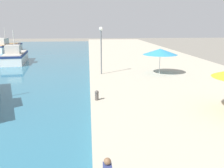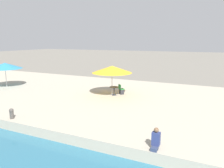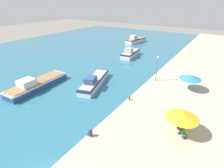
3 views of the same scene
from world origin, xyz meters
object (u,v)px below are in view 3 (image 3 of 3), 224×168
Objects in this scene: cafe_umbrella_white at (190,77)px; mooring_bollard at (129,98)px; fishing_boat_mid at (94,81)px; person_at_quay at (90,133)px; lamppost at (157,64)px; cafe_umbrella_pink at (183,116)px; fishing_boat_near at (36,84)px; cafe_chair_left at (184,136)px; fishing_boat_far at (130,53)px; cafe_table at (180,130)px; fishing_boat_distant at (136,40)px.

mooring_bollard is at bearing -128.16° from cafe_umbrella_white.
person_at_quay is at bearing -71.20° from fishing_boat_mid.
cafe_umbrella_pink is at bearing -58.77° from lamppost.
fishing_boat_near is 25.69m from cafe_umbrella_white.
cafe_chair_left is at bearing -36.78° from fishing_boat_mid.
mooring_bollard is at bearing -94.94° from lamppost.
person_at_quay is 8.96m from mooring_bollard.
fishing_boat_near is 23.86m from cafe_umbrella_pink.
fishing_boat_far is 1.80× the size of lamppost.
cafe_umbrella_white is 18.50m from person_at_quay.
fishing_boat_far is at bearing 127.88° from cafe_table.
fishing_boat_mid reaches higher than cafe_table.
person_at_quay is at bearing -90.15° from mooring_bollard.
mooring_bollard is at bearing -74.64° from cafe_chair_left.
cafe_umbrella_white is (23.70, -28.90, 1.84)m from fishing_boat_distant.
cafe_umbrella_white is at bearing 97.14° from cafe_umbrella_pink.
cafe_chair_left is (25.77, -40.92, -0.03)m from fishing_boat_distant.
fishing_boat_mid is 11.53m from lamppost.
cafe_umbrella_pink is 3.53× the size of person_at_quay.
fishing_boat_near is 24.39m from cafe_chair_left.
fishing_boat_far is 8.37× the size of person_at_quay.
fishing_boat_far reaches higher than cafe_umbrella_pink.
lamppost is at bearing 175.65° from cafe_umbrella_white.
cafe_table is at bearing -35.95° from fishing_boat_mid.
cafe_table is at bearing -0.66° from fishing_boat_near.
cafe_chair_left is (16.74, -5.76, 0.15)m from fishing_boat_mid.
fishing_boat_far reaches higher than person_at_quay.
lamppost is at bearing 87.48° from person_at_quay.
cafe_umbrella_white is 0.74× the size of lamppost.
fishing_boat_distant is at bearing 129.34° from cafe_umbrella_white.
lamppost is (-7.25, 11.99, 2.56)m from cafe_table.
fishing_boat_mid reaches higher than person_at_quay.
fishing_boat_near is 3.35× the size of cafe_umbrella_white.
fishing_boat_near is at bearing -177.14° from cafe_umbrella_pink.
lamppost reaches higher than fishing_boat_distant.
cafe_table is 9.83m from person_at_quay.
fishing_boat_distant is 48.35m from cafe_chair_left.
cafe_umbrella_pink reaches higher than cafe_umbrella_white.
cafe_umbrella_white is 3.69× the size of cafe_chair_left.
cafe_umbrella_white is at bearing -4.35° from lamppost.
lamppost reaches higher than cafe_umbrella_white.
cafe_chair_left is 9.35m from mooring_bollard.
fishing_boat_near reaches higher than mooring_bollard.
fishing_boat_near reaches higher than fishing_boat_mid.
person_at_quay is at bearing -92.52° from lamppost.
fishing_boat_distant is (-9.02, 35.16, 0.17)m from fishing_boat_mid.
mooring_bollard is (17.20, -37.18, -0.00)m from fishing_boat_distant.
fishing_boat_far is 17.24m from lamppost.
cafe_umbrella_white is 5.83m from lamppost.
cafe_chair_left is at bearing 31.26° from person_at_quay.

